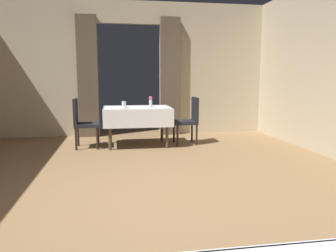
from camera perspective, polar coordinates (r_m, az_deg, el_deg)
name	(u,v)px	position (r m, az deg, el deg)	size (l,w,h in m)	color
ground	(150,199)	(3.64, -3.09, -12.68)	(10.08, 10.08, 0.00)	olive
wall_back	(129,68)	(7.57, -6.75, 9.96)	(6.40, 0.27, 3.00)	beige
dining_table_mid	(137,113)	(6.33, -5.38, 2.27)	(1.29, 0.89, 0.75)	#4C3D2D
chair_mid_right	(189,118)	(6.50, 3.71, 1.38)	(0.44, 0.44, 0.93)	black
chair_mid_left	(82,121)	(6.30, -14.71, 0.89)	(0.44, 0.44, 0.93)	black
flower_vase_mid	(151,101)	(6.24, -3.05, 4.32)	(0.07, 0.07, 0.21)	silver
plate_mid_b	(123,109)	(6.00, -7.92, 3.04)	(0.22, 0.22, 0.01)	white
glass_mid_c	(124,104)	(6.31, -7.70, 3.78)	(0.08, 0.08, 0.12)	silver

